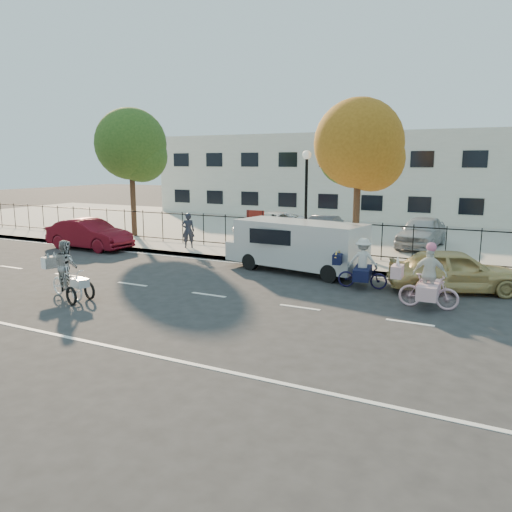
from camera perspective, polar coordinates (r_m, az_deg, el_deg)
The scene contains 21 objects.
ground at distance 15.40m, azimuth -5.42°, elevation -4.45°, with size 120.00×120.00×0.00m, color #333334.
road_markings at distance 15.40m, azimuth -5.42°, elevation -4.43°, with size 60.00×9.52×0.01m, color silver, non-canonical shape.
curb at distance 19.72m, azimuth 2.41°, elevation -0.84°, with size 60.00×0.10×0.15m, color #A8A399.
sidewalk at distance 20.66m, azimuth 3.62°, elevation -0.32°, with size 60.00×2.20×0.15m, color #A8A399.
parking_lot at distance 28.95m, azimuth 10.60°, elevation 2.67°, with size 60.00×15.60×0.15m, color #A8A399.
iron_fence at distance 21.53m, azimuth 4.80°, elevation 2.33°, with size 58.00×0.06×1.50m, color black, non-canonical shape.
building at distance 38.41m, azimuth 15.02°, elevation 8.79°, with size 34.00×10.00×6.00m, color silver.
lamppost at distance 20.77m, azimuth 5.77°, elevation 8.15°, with size 0.36×0.36×4.33m.
street_sign at distance 21.86m, azimuth -0.08°, elevation 3.86°, with size 0.85×0.06×1.80m.
zebra_trike at distance 15.86m, azimuth -20.80°, elevation -2.14°, with size 2.05×1.15×1.76m.
unicorn_bike at distance 14.58m, azimuth 19.04°, elevation -3.06°, with size 1.84×1.28×1.86m.
bull_bike at distance 16.37m, azimuth 12.01°, elevation -1.38°, with size 1.80×1.24×1.63m.
white_van at distance 18.41m, azimuth 4.73°, elevation 1.35°, with size 5.53×2.61×1.87m.
red_sedan at distance 24.56m, azimuth -18.52°, elevation 2.38°, with size 1.49×4.27×1.41m, color #5C0A15.
gold_sedan at distance 16.74m, azimuth 21.76°, elevation -1.55°, with size 1.61×4.01×1.36m, color tan.
pedestrian at distance 22.97m, azimuth -7.76°, elevation 2.92°, with size 0.58×0.38×1.60m, color black.
lot_car_b at distance 26.30m, azimuth 1.82°, elevation 3.63°, with size 2.12×4.60×1.28m, color white.
lot_car_c at distance 25.49m, azimuth 7.53°, elevation 3.21°, with size 1.25×3.58×1.18m, color #46474D.
lot_car_d at distance 24.18m, azimuth 18.40°, elevation 2.65°, with size 1.68×4.18×1.43m, color #ACAFB4.
tree_west at distance 27.32m, azimuth -13.81°, elevation 11.94°, with size 3.72×3.71×6.80m.
tree_mid at distance 20.62m, azimuth 12.08°, elevation 11.98°, with size 3.58×3.56×6.52m.
Camera 1 is at (7.97, -12.56, 3.99)m, focal length 35.00 mm.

